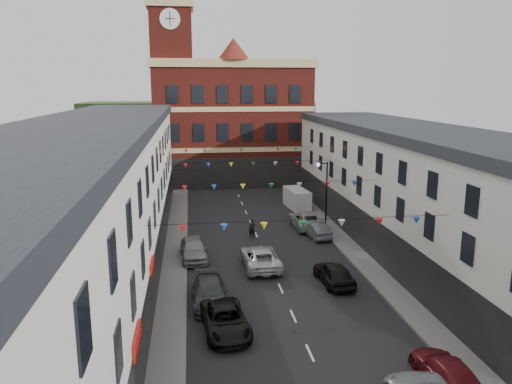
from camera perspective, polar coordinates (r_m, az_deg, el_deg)
name	(u,v)px	position (r m, az deg, el deg)	size (l,w,h in m)	color
ground	(281,288)	(32.77, 2.83, -10.96)	(160.00, 160.00, 0.00)	black
pavement_left	(173,281)	(34.15, -9.44, -10.00)	(1.80, 64.00, 0.15)	#605E5B
pavement_right	(372,271)	(36.31, 13.16, -8.80)	(1.80, 64.00, 0.15)	#605E5B
terrace_left	(89,210)	(32.17, -18.54, -1.98)	(8.40, 56.00, 10.70)	beige
terrace_right	(451,206)	(36.09, 21.36, -1.52)	(8.40, 56.00, 9.70)	beige
civic_building	(231,121)	(67.99, -2.88, 8.08)	(20.60, 13.30, 18.50)	maroon
clock_tower	(172,68)	(64.73, -9.55, 13.76)	(5.60, 5.60, 30.00)	maroon
distant_hill	(198,130)	(92.01, -6.60, 7.09)	(40.00, 14.00, 10.00)	#274620
street_lamp	(324,185)	(46.16, 7.78, 0.82)	(1.10, 0.36, 6.00)	black
car_left_c	(225,320)	(27.22, -3.54, -14.40)	(2.26, 4.90, 1.36)	black
car_left_d	(209,293)	(30.47, -5.34, -11.37)	(2.01, 4.94, 1.43)	#36393C
car_left_e	(194,249)	(37.94, -7.15, -6.47)	(1.92, 4.77, 1.63)	gray
car_right_c	(446,372)	(24.41, 20.94, -18.64)	(1.83, 4.51, 1.31)	maroon
car_right_d	(334,273)	(33.52, 8.91, -9.18)	(1.75, 4.36, 1.49)	black
car_right_e	(316,230)	(43.33, 6.93, -4.31)	(1.42, 4.06, 1.34)	#56595E
car_right_f	(306,220)	(46.12, 5.77, -3.15)	(2.53, 5.49, 1.52)	#9EA0A2
moving_car	(260,257)	(36.05, 0.52, -7.48)	(2.48, 5.38, 1.49)	silver
white_van	(297,199)	(53.36, 4.70, -0.76)	(1.78, 4.62, 2.04)	silver
pedestrian	(252,229)	(42.55, -0.44, -4.25)	(0.63, 0.41, 1.73)	black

